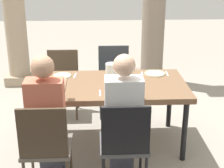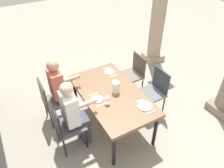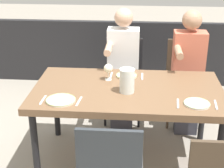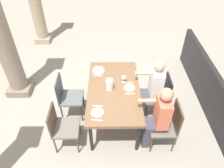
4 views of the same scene
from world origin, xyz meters
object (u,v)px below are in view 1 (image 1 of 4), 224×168
Objects in this scene: stone_column_near at (13,3)px; chair_mid_north at (114,76)px; dining_table at (111,89)px; wine_glass_1 at (130,80)px; diner_woman_green at (123,116)px; plate_1 at (114,92)px; chair_west_north at (63,78)px; chair_mid_south at (124,141)px; water_pitcher at (111,73)px; plate_0 at (62,75)px; plate_2 at (155,73)px; diner_man_white at (48,116)px; chair_west_south at (46,144)px.

chair_mid_north is at bearing -38.22° from stone_column_near.
dining_table is at bearing -95.07° from chair_mid_north.
chair_mid_north is 5.93× the size of wine_glass_1.
diner_woman_green reaches higher than plate_1.
diner_woman_green reaches higher than chair_mid_north.
chair_mid_south is (0.70, -1.79, 0.03)m from chair_west_north.
plate_1 is at bearing 95.35° from chair_mid_south.
stone_column_near reaches higher than diner_woman_green.
water_pitcher is (-0.08, 0.79, 0.15)m from diner_woman_green.
plate_0 is 1.10m from plate_2.
plate_2 is 1.17× the size of water_pitcher.
diner_woman_green is 0.56m from wine_glass_1.
diner_man_white is at bearing -89.89° from chair_west_north.
stone_column_near is (-1.55, 1.22, 0.83)m from chair_mid_north.
chair_mid_north is at bearing 90.00° from chair_mid_south.
stone_column_near is 2.58m from water_pitcher.
chair_mid_north is 0.92m from plate_0.
chair_mid_north is 4.38× the size of water_pitcher.
water_pitcher reaches higher than plate_1.
chair_west_south is 0.92m from plate_1.
diner_woman_green is at bearing -83.41° from dining_table.
plate_0 is at bearing -178.79° from plate_2.
diner_man_white reaches higher than water_pitcher.
plate_2 is at bearing 48.62° from plate_1.
chair_mid_south is 0.25m from diner_woman_green.
plate_2 is at bearing -27.03° from chair_west_north.
wine_glass_1 is at bearing 41.13° from chair_west_south.
chair_mid_north is 2.15m from stone_column_near.
diner_man_white is 1.00m from water_pitcher.
chair_mid_north reaches higher than wine_glass_1.
dining_table is 1.10m from chair_west_north.
plate_0 is (0.06, 0.97, 0.06)m from diner_man_white.
chair_mid_north is 4.55× the size of plate_1.
chair_mid_north is 1.14m from wine_glass_1.
diner_woman_green reaches higher than chair_west_north.
diner_woman_green is (0.08, -0.71, 0.01)m from dining_table.
dining_table is 8.29× the size of plate_1.
wine_glass_1 is at bearing -54.13° from stone_column_near.
plate_0 is (0.91, -1.84, -0.60)m from stone_column_near.
diner_man_white is 5.31× the size of plate_2.
plate_1 is at bearing 97.99° from diner_woman_green.
chair_mid_north is at bearing 87.23° from plate_1.
chair_west_south is at bearing -92.84° from plate_0.
chair_mid_south is at bearing -98.97° from wine_glass_1.
plate_0 is (-0.64, 1.17, 0.23)m from chair_mid_south.
chair_mid_south is at bearing -111.01° from plate_2.
chair_mid_south reaches higher than plate_0.
wine_glass_1 is (0.81, 0.71, 0.34)m from chair_west_south.
dining_table is 0.63m from plate_0.
dining_table is 0.61× the size of stone_column_near.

